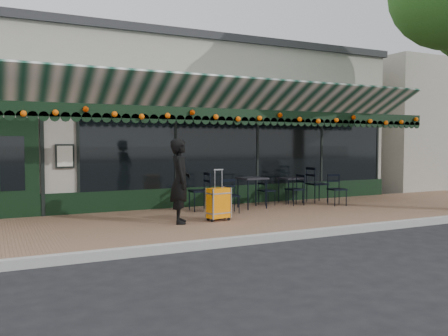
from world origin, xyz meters
name	(u,v)px	position (x,y,z in m)	size (l,w,h in m)	color
ground	(299,238)	(0.00, 0.00, 0.00)	(80.00, 80.00, 0.00)	black
sidewalk	(248,219)	(0.00, 2.00, 0.07)	(18.00, 4.00, 0.15)	brown
curb	(301,234)	(0.00, -0.08, 0.07)	(18.00, 0.16, 0.15)	#9E9E99
restaurant_building	(163,129)	(0.00, 7.84, 2.27)	(12.00, 9.60, 4.50)	gray
neighbor_building_right	(431,130)	(13.00, 8.00, 2.40)	(12.00, 8.00, 4.80)	#A59D91
woman	(180,181)	(-1.74, 1.71, 1.02)	(0.63, 0.42, 1.74)	black
suitcase	(218,204)	(-0.90, 1.65, 0.51)	(0.52, 0.35, 1.09)	orange
cafe_table_a	(291,180)	(2.19, 3.49, 0.78)	(0.57, 0.57, 0.70)	black
cafe_table_b	(252,180)	(0.70, 3.03, 0.85)	(0.63, 0.63, 0.78)	black
chair_a_left	(295,190)	(2.01, 3.03, 0.56)	(0.41, 0.41, 0.82)	black
chair_a_right	(317,184)	(2.94, 3.29, 0.65)	(0.50, 0.50, 1.00)	black
chair_a_front	(337,190)	(2.98, 2.48, 0.57)	(0.42, 0.42, 0.84)	black
chair_b_left	(199,191)	(-0.67, 3.21, 0.62)	(0.47, 0.47, 0.94)	black
chair_b_right	(267,191)	(1.34, 3.36, 0.53)	(0.38, 0.38, 0.76)	black
chair_b_front	(230,196)	(-0.17, 2.54, 0.55)	(0.40, 0.40, 0.80)	black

